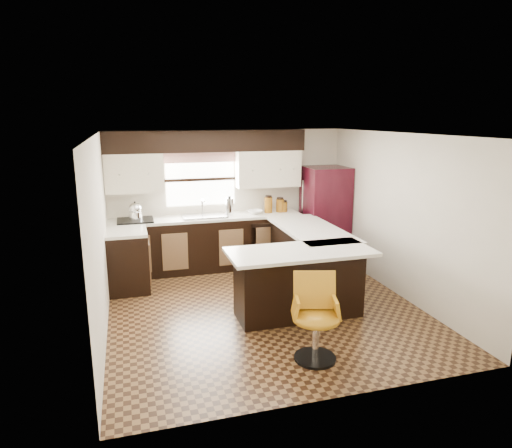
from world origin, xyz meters
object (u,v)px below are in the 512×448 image
object	(u,v)px
bar_chair	(316,319)
refrigerator	(325,215)
peninsula_return	(299,284)
peninsula_long	(307,259)

from	to	relation	value
bar_chair	refrigerator	bearing A→B (deg)	79.61
refrigerator	bar_chair	xyz separation A→B (m)	(-1.57, -3.27, -0.39)
peninsula_return	bar_chair	bearing A→B (deg)	-101.74
peninsula_long	peninsula_return	size ratio (longest dim) A/B	1.18
peninsula_long	refrigerator	world-z (taller)	refrigerator
peninsula_long	peninsula_return	bearing A→B (deg)	-118.30
peninsula_long	bar_chair	size ratio (longest dim) A/B	2.04
refrigerator	peninsula_return	bearing A→B (deg)	-121.95
peninsula_return	refrigerator	bearing A→B (deg)	58.05
peninsula_long	bar_chair	bearing A→B (deg)	-109.84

